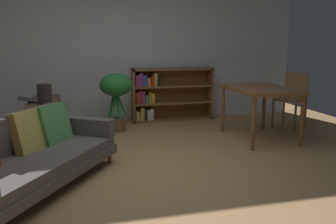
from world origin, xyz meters
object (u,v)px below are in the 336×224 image
at_px(fabric_couch, 26,154).
at_px(media_console, 44,121).
at_px(dining_chair_near, 292,96).
at_px(desk_speaker, 45,94).
at_px(bookshelf, 166,94).
at_px(open_laptop, 37,100).
at_px(dining_table, 260,93).
at_px(potted_floor_plant, 116,91).

height_order(fabric_couch, media_console, fabric_couch).
bearing_deg(media_console, fabric_couch, -89.62).
bearing_deg(dining_chair_near, desk_speaker, 179.86).
distance_m(desk_speaker, dining_chair_near, 3.93).
distance_m(media_console, bookshelf, 2.23).
height_order(media_console, bookshelf, bookshelf).
height_order(open_laptop, bookshelf, bookshelf).
height_order(dining_table, bookshelf, bookshelf).
distance_m(open_laptop, desk_speaker, 0.33).
bearing_deg(dining_table, dining_chair_near, 30.83).
bearing_deg(dining_chair_near, open_laptop, 175.99).
bearing_deg(fabric_couch, potted_floor_plant, 61.95).
relative_size(fabric_couch, potted_floor_plant, 2.19).
distance_m(media_console, open_laptop, 0.33).
relative_size(desk_speaker, dining_chair_near, 0.30).
bearing_deg(potted_floor_plant, open_laptop, -171.74).
bearing_deg(desk_speaker, fabric_couch, -91.64).
xyz_separation_m(media_console, bookshelf, (2.06, 0.84, 0.21)).
bearing_deg(open_laptop, potted_floor_plant, 8.26).
distance_m(dining_table, dining_chair_near, 1.05).
height_order(dining_table, dining_chair_near, dining_chair_near).
relative_size(fabric_couch, open_laptop, 4.16).
height_order(potted_floor_plant, dining_table, potted_floor_plant).
xyz_separation_m(potted_floor_plant, bookshelf, (0.96, 0.61, -0.17)).
xyz_separation_m(open_laptop, desk_speaker, (0.15, -0.28, 0.12)).
bearing_deg(desk_speaker, dining_chair_near, -0.14).
distance_m(desk_speaker, bookshelf, 2.27).
distance_m(fabric_couch, potted_floor_plant, 2.32).
bearing_deg(desk_speaker, potted_floor_plant, 23.33).
bearing_deg(dining_table, desk_speaker, 169.85).
height_order(media_console, dining_chair_near, dining_chair_near).
xyz_separation_m(open_laptop, dining_table, (3.18, -0.82, 0.10)).
xyz_separation_m(media_console, open_laptop, (-0.09, 0.05, 0.31)).
distance_m(dining_chair_near, bookshelf, 2.21).
bearing_deg(bookshelf, dining_table, -57.15).
xyz_separation_m(media_console, dining_chair_near, (3.99, -0.23, 0.26)).
height_order(potted_floor_plant, dining_chair_near, potted_floor_plant).
xyz_separation_m(media_console, desk_speaker, (0.06, -0.22, 0.43)).
bearing_deg(open_laptop, dining_table, -14.44).
bearing_deg(dining_chair_near, media_console, 176.65).
height_order(fabric_couch, dining_table, dining_table).
xyz_separation_m(dining_table, dining_chair_near, (0.89, 0.53, -0.15)).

